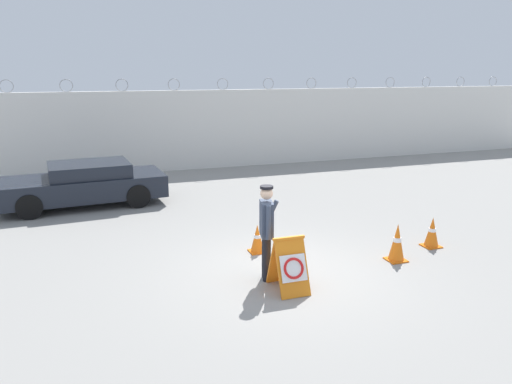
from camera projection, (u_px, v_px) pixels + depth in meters
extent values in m
plane|color=gray|center=(283.00, 274.00, 9.87)|extent=(90.00, 90.00, 0.00)
cube|color=silver|center=(176.00, 131.00, 19.71)|extent=(36.00, 0.30, 3.14)
torus|color=gray|center=(7.00, 86.00, 17.38)|extent=(0.47, 0.03, 0.47)
torus|color=gray|center=(66.00, 86.00, 18.01)|extent=(0.47, 0.03, 0.47)
torus|color=gray|center=(122.00, 85.00, 18.65)|extent=(0.47, 0.03, 0.47)
torus|color=gray|center=(174.00, 85.00, 19.28)|extent=(0.47, 0.03, 0.47)
torus|color=gray|center=(223.00, 84.00, 19.91)|extent=(0.47, 0.03, 0.47)
torus|color=gray|center=(268.00, 84.00, 20.54)|extent=(0.47, 0.03, 0.47)
torus|color=gray|center=(311.00, 83.00, 21.17)|extent=(0.47, 0.03, 0.47)
torus|color=gray|center=(352.00, 83.00, 21.80)|extent=(0.47, 0.03, 0.47)
torus|color=gray|center=(390.00, 82.00, 22.43)|extent=(0.47, 0.03, 0.47)
torus|color=gray|center=(426.00, 82.00, 23.07)|extent=(0.47, 0.03, 0.47)
torus|color=gray|center=(460.00, 82.00, 23.70)|extent=(0.47, 0.03, 0.47)
torus|color=gray|center=(493.00, 81.00, 24.33)|extent=(0.47, 0.03, 0.47)
cube|color=orange|center=(293.00, 268.00, 8.89)|extent=(0.57, 0.43, 0.98)
cube|color=orange|center=(284.00, 260.00, 9.25)|extent=(0.57, 0.43, 0.98)
cube|color=orange|center=(289.00, 238.00, 8.95)|extent=(0.60, 0.06, 0.05)
cube|color=white|center=(293.00, 268.00, 8.85)|extent=(0.48, 0.20, 0.45)
torus|color=red|center=(294.00, 268.00, 8.84)|extent=(0.38, 0.19, 0.37)
cylinder|color=black|center=(267.00, 259.00, 9.43)|extent=(0.15, 0.15, 0.87)
cylinder|color=black|center=(266.00, 256.00, 9.60)|extent=(0.15, 0.15, 0.87)
cube|color=#384256|center=(266.00, 219.00, 9.33)|extent=(0.32, 0.49, 0.67)
sphere|color=#DBB293|center=(267.00, 193.00, 9.21)|extent=(0.24, 0.24, 0.24)
cylinder|color=#384256|center=(268.00, 223.00, 9.06)|extent=(0.09, 0.09, 0.64)
cylinder|color=#384256|center=(270.00, 215.00, 9.61)|extent=(0.36, 0.17, 0.62)
cylinder|color=black|center=(267.00, 187.00, 9.18)|extent=(0.25, 0.25, 0.05)
cube|color=orange|center=(431.00, 246.00, 11.37)|extent=(0.38, 0.38, 0.03)
cone|color=orange|center=(432.00, 231.00, 11.29)|extent=(0.32, 0.32, 0.66)
cylinder|color=white|center=(432.00, 230.00, 11.28)|extent=(0.16, 0.16, 0.09)
cube|color=orange|center=(396.00, 260.00, 10.55)|extent=(0.39, 0.39, 0.03)
cone|color=orange|center=(397.00, 242.00, 10.45)|extent=(0.33, 0.33, 0.78)
cylinder|color=white|center=(397.00, 240.00, 10.44)|extent=(0.17, 0.17, 0.11)
cube|color=orange|center=(257.00, 251.00, 11.03)|extent=(0.35, 0.35, 0.03)
cone|color=orange|center=(257.00, 238.00, 10.96)|extent=(0.30, 0.30, 0.60)
cylinder|color=white|center=(257.00, 237.00, 10.95)|extent=(0.15, 0.15, 0.08)
cylinder|color=black|center=(29.00, 207.00, 13.37)|extent=(0.70, 0.25, 0.69)
cylinder|color=black|center=(29.00, 192.00, 14.99)|extent=(0.70, 0.25, 0.69)
cylinder|color=black|center=(138.00, 196.00, 14.51)|extent=(0.70, 0.25, 0.69)
cylinder|color=black|center=(127.00, 183.00, 16.13)|extent=(0.70, 0.25, 0.69)
cube|color=black|center=(82.00, 187.00, 14.70)|extent=(4.82, 2.29, 0.64)
cube|color=black|center=(89.00, 169.00, 14.67)|extent=(2.38, 1.91, 0.39)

